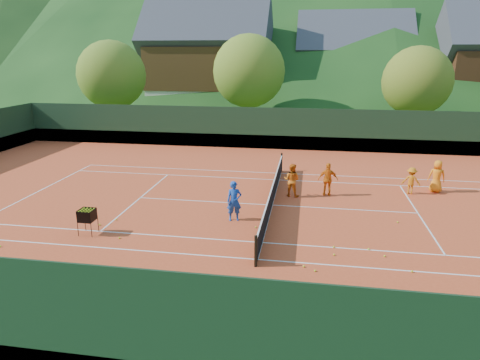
% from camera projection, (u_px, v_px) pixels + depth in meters
% --- Properties ---
extents(ground, '(400.00, 400.00, 0.00)m').
position_uv_depth(ground, '(272.00, 205.00, 19.71)').
color(ground, '#2D4E18').
rests_on(ground, ground).
extents(clay_court, '(40.00, 24.00, 0.02)m').
position_uv_depth(clay_court, '(272.00, 205.00, 19.71)').
color(clay_court, '#C3421F').
rests_on(clay_court, ground).
extents(coach, '(0.70, 0.56, 1.69)m').
position_uv_depth(coach, '(234.00, 201.00, 17.70)').
color(coach, '#1945A5').
rests_on(coach, clay_court).
extents(student_a, '(0.92, 0.80, 1.63)m').
position_uv_depth(student_a, '(292.00, 180.00, 20.73)').
color(student_a, orange).
rests_on(student_a, clay_court).
extents(student_b, '(0.97, 0.44, 1.63)m').
position_uv_depth(student_b, '(328.00, 179.00, 20.82)').
color(student_b, orange).
rests_on(student_b, clay_court).
extents(student_c, '(0.86, 0.61, 1.64)m').
position_uv_depth(student_c, '(437.00, 176.00, 21.34)').
color(student_c, orange).
rests_on(student_c, clay_court).
extents(student_d, '(0.97, 0.71, 1.34)m').
position_uv_depth(student_d, '(411.00, 181.00, 21.12)').
color(student_d, orange).
rests_on(student_d, clay_court).
extents(tennis_ball_1, '(0.07, 0.07, 0.07)m').
position_uv_depth(tennis_ball_1, '(256.00, 227.00, 17.12)').
color(tennis_ball_1, '#B7DF25').
rests_on(tennis_ball_1, clay_court).
extents(tennis_ball_2, '(0.07, 0.07, 0.07)m').
position_uv_depth(tennis_ball_2, '(100.00, 225.00, 17.37)').
color(tennis_ball_2, '#B7DF25').
rests_on(tennis_ball_2, clay_court).
extents(tennis_ball_3, '(0.07, 0.07, 0.07)m').
position_uv_depth(tennis_ball_3, '(385.00, 256.00, 14.69)').
color(tennis_ball_3, '#B7DF25').
rests_on(tennis_ball_3, clay_court).
extents(tennis_ball_4, '(0.07, 0.07, 0.07)m').
position_uv_depth(tennis_ball_4, '(309.00, 306.00, 11.80)').
color(tennis_ball_4, '#B7DF25').
rests_on(tennis_ball_4, clay_court).
extents(tennis_ball_5, '(0.07, 0.07, 0.07)m').
position_uv_depth(tennis_ball_5, '(0.00, 246.00, 15.44)').
color(tennis_ball_5, '#B7DF25').
rests_on(tennis_ball_5, clay_court).
extents(tennis_ball_6, '(0.07, 0.07, 0.07)m').
position_uv_depth(tennis_ball_6, '(398.00, 222.00, 17.63)').
color(tennis_ball_6, '#B7DF25').
rests_on(tennis_ball_6, clay_court).
extents(tennis_ball_7, '(0.07, 0.07, 0.07)m').
position_uv_depth(tennis_ball_7, '(304.00, 266.00, 13.97)').
color(tennis_ball_7, '#B7DF25').
rests_on(tennis_ball_7, clay_court).
extents(tennis_ball_8, '(0.07, 0.07, 0.07)m').
position_uv_depth(tennis_ball_8, '(207.00, 279.00, 13.22)').
color(tennis_ball_8, '#B7DF25').
rests_on(tennis_ball_8, clay_court).
extents(tennis_ball_9, '(0.07, 0.07, 0.07)m').
position_uv_depth(tennis_ball_9, '(334.00, 255.00, 14.79)').
color(tennis_ball_9, '#B7DF25').
rests_on(tennis_ball_9, clay_court).
extents(tennis_ball_10, '(0.07, 0.07, 0.07)m').
position_uv_depth(tennis_ball_10, '(119.00, 238.00, 16.13)').
color(tennis_ball_10, '#B7DF25').
rests_on(tennis_ball_10, clay_court).
extents(tennis_ball_11, '(0.07, 0.07, 0.07)m').
position_uv_depth(tennis_ball_11, '(282.00, 281.00, 13.06)').
color(tennis_ball_11, '#B7DF25').
rests_on(tennis_ball_11, clay_court).
extents(tennis_ball_12, '(0.07, 0.07, 0.07)m').
position_uv_depth(tennis_ball_12, '(147.00, 288.00, 12.69)').
color(tennis_ball_12, '#B7DF25').
rests_on(tennis_ball_12, clay_court).
extents(tennis_ball_13, '(0.07, 0.07, 0.07)m').
position_uv_depth(tennis_ball_13, '(315.00, 271.00, 13.70)').
color(tennis_ball_13, '#B7DF25').
rests_on(tennis_ball_13, clay_court).
extents(tennis_ball_14, '(0.07, 0.07, 0.07)m').
position_uv_depth(tennis_ball_14, '(334.00, 247.00, 15.38)').
color(tennis_ball_14, '#B7DF25').
rests_on(tennis_ball_14, clay_court).
extents(tennis_ball_15, '(0.07, 0.07, 0.07)m').
position_uv_depth(tennis_ball_15, '(412.00, 271.00, 13.66)').
color(tennis_ball_15, '#B7DF25').
rests_on(tennis_ball_15, clay_court).
extents(tennis_ball_16, '(0.07, 0.07, 0.07)m').
position_uv_depth(tennis_ball_16, '(24.00, 304.00, 11.87)').
color(tennis_ball_16, '#B7DF25').
rests_on(tennis_ball_16, clay_court).
extents(tennis_ball_17, '(0.07, 0.07, 0.07)m').
position_uv_depth(tennis_ball_17, '(369.00, 249.00, 15.21)').
color(tennis_ball_17, '#B7DF25').
rests_on(tennis_ball_17, clay_court).
extents(tennis_ball_18, '(0.07, 0.07, 0.07)m').
position_uv_depth(tennis_ball_18, '(116.00, 220.00, 17.90)').
color(tennis_ball_18, '#B7DF25').
rests_on(tennis_ball_18, clay_court).
extents(court_lines, '(23.83, 11.03, 0.00)m').
position_uv_depth(court_lines, '(272.00, 205.00, 19.70)').
color(court_lines, white).
rests_on(court_lines, clay_court).
extents(tennis_net, '(0.10, 12.07, 1.10)m').
position_uv_depth(tennis_net, '(272.00, 195.00, 19.56)').
color(tennis_net, black).
rests_on(tennis_net, clay_court).
extents(perimeter_fence, '(40.40, 24.24, 3.00)m').
position_uv_depth(perimeter_fence, '(273.00, 179.00, 19.35)').
color(perimeter_fence, black).
rests_on(perimeter_fence, clay_court).
extents(ball_hopper, '(0.57, 0.57, 1.00)m').
position_uv_depth(ball_hopper, '(87.00, 216.00, 16.38)').
color(ball_hopper, black).
rests_on(ball_hopper, clay_court).
extents(chalet_left, '(13.80, 9.93, 12.92)m').
position_uv_depth(chalet_left, '(209.00, 63.00, 48.02)').
color(chalet_left, beige).
rests_on(chalet_left, ground).
extents(chalet_mid, '(12.65, 8.82, 11.45)m').
position_uv_depth(chalet_mid, '(351.00, 69.00, 49.50)').
color(chalet_mid, beige).
rests_on(chalet_mid, ground).
extents(tree_a, '(6.00, 6.00, 7.88)m').
position_uv_depth(tree_a, '(112.00, 75.00, 37.82)').
color(tree_a, '#3C2518').
rests_on(tree_a, ground).
extents(tree_b, '(6.40, 6.40, 8.40)m').
position_uv_depth(tree_b, '(249.00, 71.00, 37.76)').
color(tree_b, '#3F2A19').
rests_on(tree_b, ground).
extents(tree_c, '(5.60, 5.60, 7.35)m').
position_uv_depth(tree_c, '(417.00, 81.00, 34.82)').
color(tree_c, '#402919').
rests_on(tree_c, ground).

